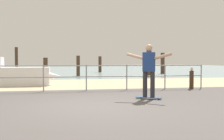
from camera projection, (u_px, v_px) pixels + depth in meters
name	position (u px, v px, depth m)	size (l,w,h in m)	color
ground_plane	(95.00, 114.00, 6.10)	(24.00, 10.00, 0.04)	#514C49
beach_strip	(76.00, 84.00, 13.95)	(24.00, 6.00, 0.04)	tan
sea_surface	(66.00, 68.00, 41.44)	(72.00, 50.00, 0.04)	#849EA3
railing_fence	(65.00, 74.00, 10.47)	(11.68, 0.05, 1.05)	gray
sailboat	(6.00, 75.00, 12.84)	(4.96, 1.43, 5.69)	silver
skateboard	(149.00, 98.00, 8.35)	(0.78, 0.60, 0.08)	#334C8C
skateboarder	(149.00, 67.00, 8.32)	(1.27, 0.86, 1.65)	#26262B
bollard_short	(192.00, 80.00, 11.43)	(0.18, 0.18, 0.78)	#422D1E
seagull	(192.00, 69.00, 11.39)	(0.27, 0.46, 0.18)	white
groyne_post_1	(16.00, 61.00, 23.61)	(0.27, 0.27, 2.40)	#422D1E
groyne_post_2	(46.00, 66.00, 22.45)	(0.37, 0.37, 1.46)	#422D1E
groyne_post_3	(78.00, 66.00, 20.72)	(0.27, 0.27, 1.60)	#422D1E
groyne_post_4	(100.00, 64.00, 27.22)	(0.31, 0.31, 1.64)	#422D1E
groyne_post_5	(149.00, 64.00, 20.05)	(0.39, 0.39, 1.96)	#422D1E
groyne_post_6	(163.00, 63.00, 24.30)	(0.36, 0.36, 1.92)	#422D1E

